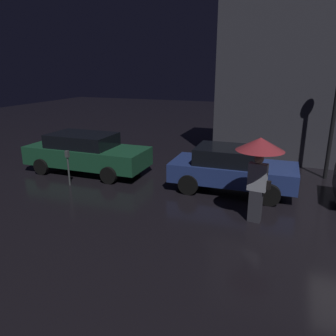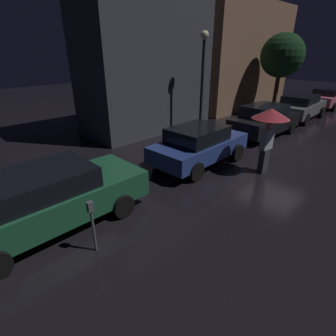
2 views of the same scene
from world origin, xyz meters
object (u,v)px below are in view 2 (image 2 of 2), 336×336
(parked_car_green, at_px, (47,198))
(parking_meter, at_px, (92,221))
(parked_car_blue, at_px, (199,144))
(street_lamp_far, at_px, (278,69))
(parked_car_black, at_px, (264,120))
(pedestrian_with_umbrella, at_px, (270,122))
(parked_car_grey, at_px, (300,106))
(parked_car_pink, at_px, (328,97))
(street_lamp_near, at_px, (203,70))

(parked_car_green, height_order, parking_meter, parked_car_green)
(parked_car_blue, bearing_deg, street_lamp_far, 10.85)
(parked_car_black, distance_m, pedestrian_with_umbrella, 4.68)
(pedestrian_with_umbrella, distance_m, street_lamp_far, 11.33)
(pedestrian_with_umbrella, bearing_deg, parking_meter, -178.45)
(parked_car_grey, height_order, parking_meter, parked_car_grey)
(street_lamp_far, bearing_deg, pedestrian_with_umbrella, -156.01)
(pedestrian_with_umbrella, relative_size, parking_meter, 1.85)
(parked_car_blue, xyz_separation_m, parked_car_grey, (9.88, 0.14, 0.03))
(parked_car_pink, xyz_separation_m, street_lamp_near, (-12.28, 2.26, 2.37))
(parked_car_grey, distance_m, parked_car_pink, 5.40)
(parked_car_green, distance_m, parked_car_blue, 5.57)
(parked_car_blue, bearing_deg, parking_meter, -165.56)
(parked_car_blue, bearing_deg, pedestrian_with_umbrella, -65.94)
(parked_car_green, xyz_separation_m, street_lamp_near, (8.57, 2.36, 2.33))
(pedestrian_with_umbrella, bearing_deg, parked_car_black, 34.06)
(parked_car_blue, height_order, street_lamp_near, street_lamp_near)
(parked_car_black, distance_m, parking_meter, 10.43)
(parked_car_green, bearing_deg, parked_car_grey, 0.05)
(parked_car_pink, height_order, street_lamp_far, street_lamp_far)
(parked_car_black, xyz_separation_m, street_lamp_near, (-2.06, 2.38, 2.31))
(parked_car_green, bearing_deg, street_lamp_far, 7.97)
(parked_car_black, relative_size, street_lamp_near, 0.88)
(parked_car_black, distance_m, parked_car_pink, 10.22)
(parked_car_blue, bearing_deg, parked_car_pink, -1.15)
(parked_car_green, distance_m, parking_meter, 1.57)
(parked_car_blue, height_order, parked_car_pink, parked_car_blue)
(parked_car_black, height_order, street_lamp_near, street_lamp_near)
(parked_car_pink, bearing_deg, street_lamp_near, 170.99)
(parked_car_black, bearing_deg, pedestrian_with_umbrella, -150.88)
(parked_car_blue, height_order, parking_meter, parked_car_blue)
(parked_car_pink, distance_m, street_lamp_far, 5.04)
(parked_car_black, xyz_separation_m, pedestrian_with_umbrella, (-4.06, -2.09, 1.02))
(parked_car_pink, bearing_deg, pedestrian_with_umbrella, -169.78)
(pedestrian_with_umbrella, bearing_deg, street_lamp_far, 30.78)
(parking_meter, height_order, street_lamp_near, street_lamp_near)
(street_lamp_near, height_order, street_lamp_far, street_lamp_near)
(parked_car_green, distance_m, parked_car_pink, 20.85)
(pedestrian_with_umbrella, height_order, street_lamp_far, street_lamp_far)
(parked_car_blue, distance_m, parked_car_black, 5.06)
(parked_car_blue, xyz_separation_m, parked_car_black, (5.06, 0.00, 0.03))
(parked_car_black, xyz_separation_m, parked_car_pink, (10.22, 0.12, -0.06))
(parked_car_black, xyz_separation_m, parked_car_grey, (4.82, 0.13, -0.01))
(parked_car_green, relative_size, parked_car_blue, 1.16)
(parked_car_green, height_order, street_lamp_far, street_lamp_far)
(parked_car_blue, relative_size, parked_car_grey, 0.92)
(parked_car_blue, xyz_separation_m, parking_meter, (-5.25, -1.51, 0.00))
(parked_car_blue, xyz_separation_m, street_lamp_near, (3.00, 2.38, 2.35))
(pedestrian_with_umbrella, bearing_deg, parked_car_blue, 122.48)
(parked_car_green, distance_m, parked_car_grey, 15.45)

